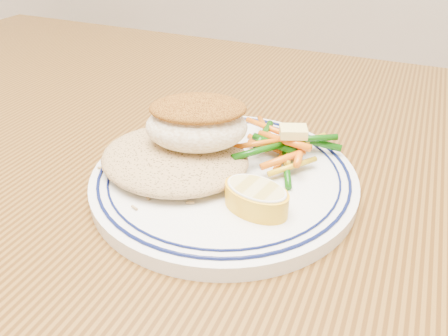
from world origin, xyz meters
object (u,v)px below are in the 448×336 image
(dining_table, at_px, (237,252))
(fish_fillet, at_px, (197,122))
(plate, at_px, (224,177))
(rice_pilaf, at_px, (174,155))
(lemon_wedge, at_px, (256,197))
(vegetable_pile, at_px, (284,146))

(dining_table, bearing_deg, fish_fillet, -168.28)
(dining_table, xyz_separation_m, plate, (-0.01, -0.01, 0.11))
(rice_pilaf, distance_m, lemon_wedge, 0.10)
(fish_fillet, bearing_deg, vegetable_pile, 32.44)
(dining_table, xyz_separation_m, fish_fillet, (-0.04, -0.01, 0.16))
(plate, bearing_deg, rice_pilaf, -166.63)
(fish_fillet, distance_m, lemon_wedge, 0.10)
(rice_pilaf, bearing_deg, plate, 13.37)
(rice_pilaf, height_order, vegetable_pile, same)
(fish_fillet, relative_size, lemon_wedge, 1.79)
(rice_pilaf, bearing_deg, fish_fillet, 40.30)
(vegetable_pile, bearing_deg, lemon_wedge, -87.34)
(plate, distance_m, lemon_wedge, 0.07)
(lemon_wedge, bearing_deg, rice_pilaf, 162.25)
(vegetable_pile, bearing_deg, dining_table, -131.17)
(rice_pilaf, distance_m, fish_fillet, 0.04)
(plate, height_order, lemon_wedge, lemon_wedge)
(plate, bearing_deg, fish_fillet, 172.59)
(rice_pilaf, bearing_deg, dining_table, 22.08)
(rice_pilaf, bearing_deg, vegetable_pile, 34.10)
(fish_fillet, xyz_separation_m, lemon_wedge, (0.08, -0.05, -0.03))
(fish_fillet, bearing_deg, plate, -7.41)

